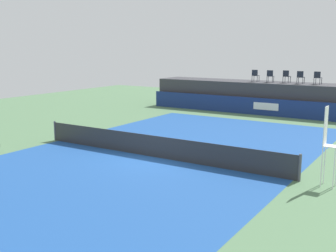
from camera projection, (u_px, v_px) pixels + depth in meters
ground_plane at (189, 144)px, 20.56m from camera, size 48.00×48.00×0.00m
court_inner at (155, 157)px, 18.07m from camera, size 12.00×22.00×0.00m
sponsor_wall at (263, 107)px, 29.16m from camera, size 18.00×0.22×1.20m
spectator_platform at (272, 97)px, 30.56m from camera, size 18.00×2.80×2.20m
spectator_chair_far_left at (255, 75)px, 30.70m from camera, size 0.44×0.44×0.89m
spectator_chair_left at (270, 76)px, 30.07m from camera, size 0.48×0.48×0.89m
spectator_chair_center at (286, 76)px, 29.83m from camera, size 0.48×0.48×0.89m
spectator_chair_right at (301, 77)px, 28.99m from camera, size 0.44×0.44×0.89m
spectator_chair_far_right at (318, 77)px, 28.49m from camera, size 0.48×0.48×0.89m
umpire_chair at (328, 141)px, 14.05m from camera, size 0.45×0.45×2.76m
tennis_net at (155, 147)px, 17.98m from camera, size 12.40×0.02×0.95m
net_post_near at (55, 131)px, 21.25m from camera, size 0.10×0.10×1.00m
net_post_far at (300, 168)px, 14.71m from camera, size 0.10×0.10×1.00m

